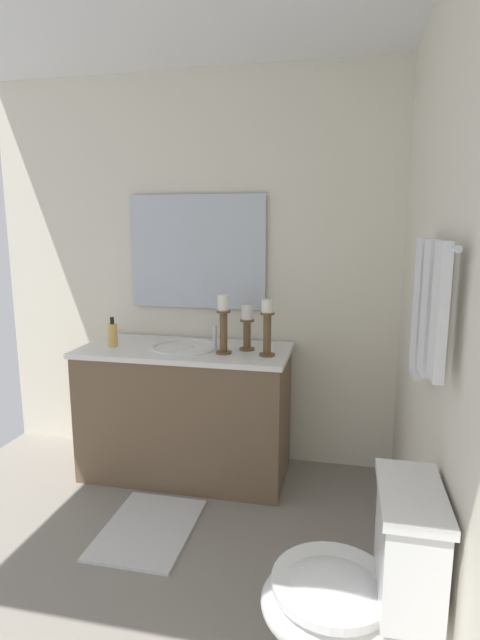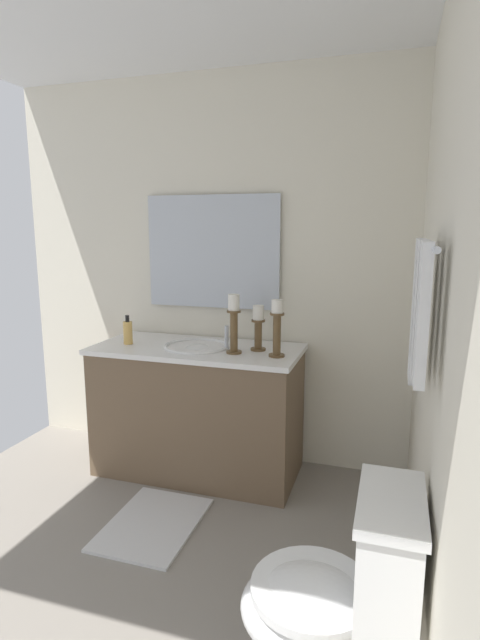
% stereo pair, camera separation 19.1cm
% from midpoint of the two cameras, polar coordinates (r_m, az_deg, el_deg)
% --- Properties ---
extents(floor, '(2.47, 2.65, 0.02)m').
position_cam_midpoint_polar(floor, '(2.59, -16.71, -25.82)').
color(floor, gray).
rests_on(floor, ground).
extents(wall_back, '(2.47, 0.04, 2.45)m').
position_cam_midpoint_polar(wall_back, '(1.84, 19.96, 1.09)').
color(wall_back, silver).
rests_on(wall_back, ground).
extents(wall_left, '(0.04, 2.65, 2.45)m').
position_cam_midpoint_polar(wall_left, '(3.23, -7.27, 5.50)').
color(wall_left, silver).
rests_on(wall_left, ground).
extents(vanity_cabinet, '(0.58, 1.26, 0.80)m').
position_cam_midpoint_polar(vanity_cabinet, '(3.10, -8.07, -10.41)').
color(vanity_cabinet, brown).
rests_on(vanity_cabinet, ground).
extents(sink_basin, '(0.40, 0.40, 0.24)m').
position_cam_midpoint_polar(sink_basin, '(2.99, -8.23, -3.93)').
color(sink_basin, white).
rests_on(sink_basin, vanity_cabinet).
extents(mirror, '(0.02, 0.88, 0.71)m').
position_cam_midpoint_polar(mirror, '(3.16, -6.75, 7.80)').
color(mirror, silver).
extents(candle_holder_tall, '(0.09, 0.09, 0.32)m').
position_cam_midpoint_polar(candle_holder_tall, '(2.73, 1.18, -0.73)').
color(candle_holder_tall, brown).
rests_on(candle_holder_tall, vanity_cabinet).
extents(candle_holder_short, '(0.09, 0.09, 0.27)m').
position_cam_midpoint_polar(candle_holder_short, '(2.87, -1.09, -0.77)').
color(candle_holder_short, brown).
rests_on(candle_holder_short, vanity_cabinet).
extents(candle_holder_mid, '(0.09, 0.09, 0.34)m').
position_cam_midpoint_polar(candle_holder_mid, '(2.79, -3.89, -0.26)').
color(candle_holder_mid, brown).
rests_on(candle_holder_mid, vanity_cabinet).
extents(soap_bottle, '(0.06, 0.06, 0.18)m').
position_cam_midpoint_polar(soap_bottle, '(3.09, -16.25, -1.63)').
color(soap_bottle, '#E5B259').
rests_on(soap_bottle, vanity_cabinet).
extents(toilet, '(0.39, 0.54, 0.75)m').
position_cam_midpoint_polar(toilet, '(1.80, 9.65, -29.10)').
color(toilet, white).
rests_on(toilet, ground).
extents(towel_bar, '(0.59, 0.02, 0.02)m').
position_cam_midpoint_polar(towel_bar, '(1.67, 19.01, 8.15)').
color(towel_bar, silver).
extents(towel_near_vanity, '(0.16, 0.03, 0.51)m').
position_cam_midpoint_polar(towel_near_vanity, '(1.89, 17.37, 1.31)').
color(towel_near_vanity, white).
rests_on(towel_near_vanity, towel_bar).
extents(towel_center, '(0.13, 0.03, 0.44)m').
position_cam_midpoint_polar(towel_center, '(1.69, 17.99, 1.35)').
color(towel_center, white).
rests_on(towel_center, towel_bar).
extents(towel_near_corner, '(0.13, 0.03, 0.40)m').
position_cam_midpoint_polar(towel_near_corner, '(1.49, 18.75, 0.90)').
color(towel_near_corner, white).
rests_on(towel_near_corner, towel_bar).
extents(bath_mat, '(0.60, 0.44, 0.02)m').
position_cam_midpoint_polar(bath_mat, '(2.76, -12.69, -22.54)').
color(bath_mat, silver).
rests_on(bath_mat, ground).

